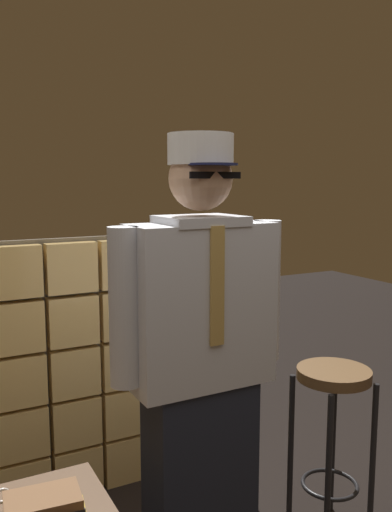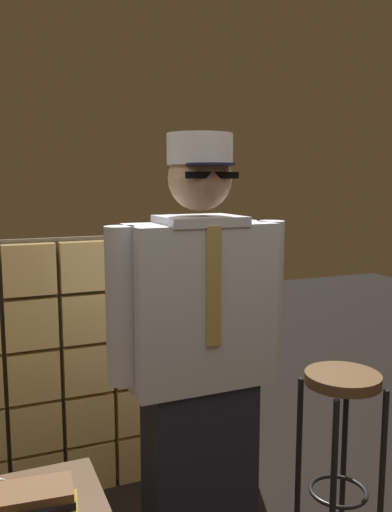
% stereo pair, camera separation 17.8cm
% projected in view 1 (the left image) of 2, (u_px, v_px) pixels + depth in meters
% --- Properties ---
extents(glass_block_wall, '(1.68, 0.10, 1.40)m').
position_uv_depth(glass_block_wall, '(100.00, 367.00, 2.86)').
color(glass_block_wall, '#F2C672').
rests_on(glass_block_wall, ground).
extents(standing_person, '(0.73, 0.31, 1.85)m').
position_uv_depth(standing_person, '(200.00, 365.00, 2.08)').
color(standing_person, '#1E2333').
rests_on(standing_person, ground).
extents(bar_stool, '(0.34, 0.34, 0.82)m').
position_uv_depth(bar_stool, '(332.00, 412.00, 2.48)').
color(bar_stool, brown).
rests_on(bar_stool, ground).
extents(book_stack, '(0.27, 0.21, 0.09)m').
position_uv_depth(book_stack, '(46.00, 510.00, 1.73)').
color(book_stack, olive).
rests_on(book_stack, side_table).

